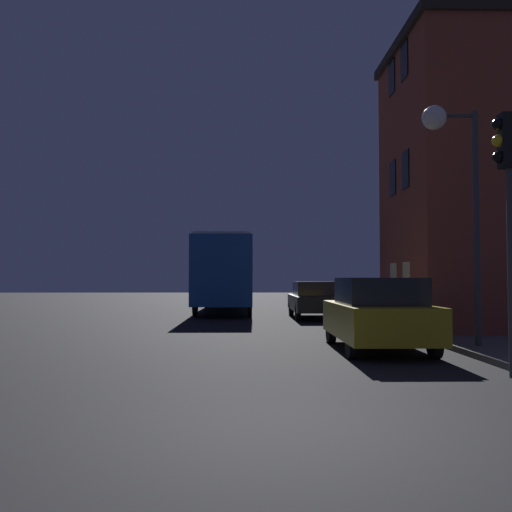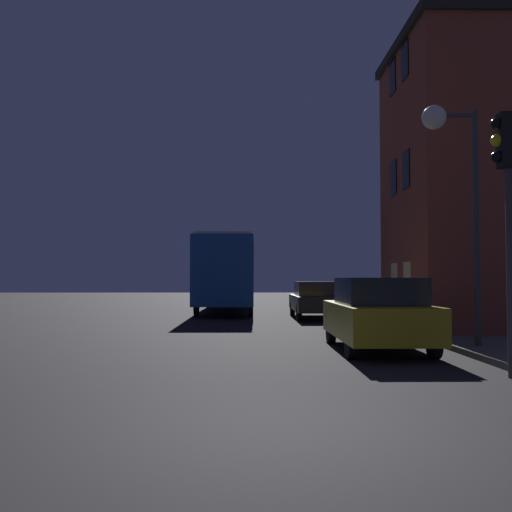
% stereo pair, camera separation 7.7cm
% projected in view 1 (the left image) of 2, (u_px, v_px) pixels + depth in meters
% --- Properties ---
extents(ground_plane, '(120.00, 120.00, 0.00)m').
position_uv_depth(ground_plane, '(306.00, 438.00, 5.64)').
color(ground_plane, black).
extents(brick_building, '(4.37, 5.47, 8.81)m').
position_uv_depth(brick_building, '(466.00, 182.00, 17.47)').
color(brick_building, brown).
rests_on(brick_building, sidewalk).
extents(streetlamp, '(1.24, 0.53, 5.27)m').
position_uv_depth(streetlamp, '(451.00, 160.00, 12.52)').
color(streetlamp, '#38383A').
rests_on(streetlamp, sidewalk).
extents(traffic_light, '(0.43, 0.24, 4.27)m').
position_uv_depth(traffic_light, '(508.00, 187.00, 9.21)').
color(traffic_light, '#38383A').
rests_on(traffic_light, ground).
extents(bus, '(2.49, 10.71, 3.46)m').
position_uv_depth(bus, '(225.00, 269.00, 27.44)').
color(bus, '#194793').
rests_on(bus, ground).
extents(car_near_lane, '(1.83, 4.19, 1.60)m').
position_uv_depth(car_near_lane, '(378.00, 313.00, 12.58)').
color(car_near_lane, olive).
rests_on(car_near_lane, ground).
extents(car_mid_lane, '(1.78, 4.70, 1.47)m').
position_uv_depth(car_mid_lane, '(314.00, 299.00, 22.84)').
color(car_mid_lane, black).
rests_on(car_mid_lane, ground).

